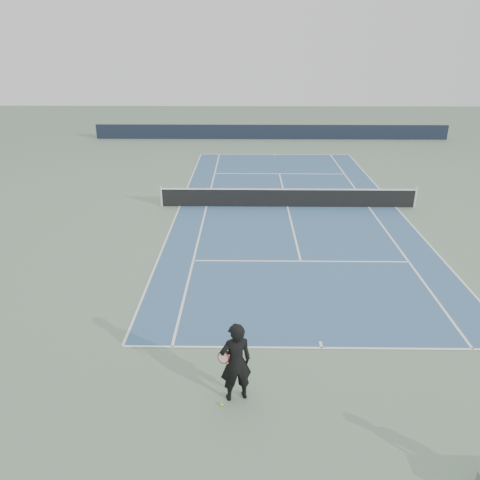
{
  "coord_description": "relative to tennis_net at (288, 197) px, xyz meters",
  "views": [
    {
      "loc": [
        -2.09,
        -22.53,
        7.75
      ],
      "look_at": [
        -2.31,
        -6.91,
        1.1
      ],
      "focal_mm": 35.0,
      "sensor_mm": 36.0,
      "label": 1
    }
  ],
  "objects": [
    {
      "name": "tennis_player",
      "position": [
        -2.31,
        -13.83,
        0.52
      ],
      "size": [
        0.9,
        0.75,
        2.04
      ],
      "color": "black",
      "rests_on": "ground"
    },
    {
      "name": "ground",
      "position": [
        0.0,
        0.0,
        -0.5
      ],
      "size": [
        80.0,
        80.0,
        0.0
      ],
      "primitive_type": "plane",
      "color": "slate"
    },
    {
      "name": "tennis_net",
      "position": [
        0.0,
        0.0,
        0.0
      ],
      "size": [
        12.9,
        0.1,
        1.07
      ],
      "color": "silver",
      "rests_on": "ground"
    },
    {
      "name": "tennis_ball",
      "position": [
        -2.63,
        -14.12,
        -0.47
      ],
      "size": [
        0.07,
        0.07,
        0.07
      ],
      "primitive_type": "sphere",
      "color": "#BAD92C",
      "rests_on": "ground"
    },
    {
      "name": "court_surface",
      "position": [
        0.0,
        0.0,
        -0.5
      ],
      "size": [
        10.97,
        23.77,
        0.01
      ],
      "primitive_type": "cube",
      "color": "#34587D",
      "rests_on": "ground"
    },
    {
      "name": "windscreen_far",
      "position": [
        0.0,
        17.88,
        0.1
      ],
      "size": [
        30.0,
        0.25,
        1.2
      ],
      "primitive_type": "cube",
      "color": "black",
      "rests_on": "ground"
    }
  ]
}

